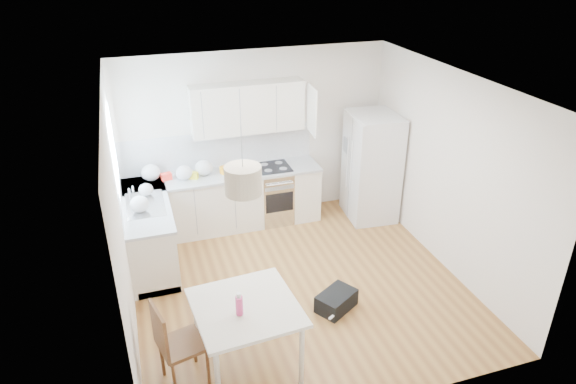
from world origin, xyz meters
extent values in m
plane|color=brown|center=(0.00, 0.00, 0.00)|extent=(4.20, 4.20, 0.00)
plane|color=white|center=(0.00, 0.00, 2.70)|extent=(4.20, 4.20, 0.00)
plane|color=white|center=(0.00, 2.10, 1.35)|extent=(4.20, 0.00, 4.20)
plane|color=white|center=(-2.10, 0.00, 1.35)|extent=(0.00, 4.20, 4.20)
plane|color=white|center=(2.10, 0.00, 1.35)|extent=(0.00, 4.20, 4.20)
cube|color=#BFE0F9|center=(-2.09, 1.15, 1.75)|extent=(0.02, 1.00, 1.00)
cube|color=silver|center=(-0.60, 1.80, 0.44)|extent=(3.00, 0.60, 0.88)
cube|color=silver|center=(-1.80, 1.20, 0.44)|extent=(0.60, 1.80, 0.88)
cube|color=#ACAEB1|center=(-0.60, 1.80, 0.90)|extent=(3.02, 0.64, 0.04)
cube|color=#ACAEB1|center=(-1.80, 1.20, 0.90)|extent=(0.64, 1.82, 0.04)
cube|color=white|center=(-0.60, 2.09, 1.21)|extent=(3.00, 0.01, 0.58)
cube|color=white|center=(-2.09, 1.20, 1.21)|extent=(0.01, 1.80, 0.58)
cube|color=silver|center=(-0.15, 1.94, 1.88)|extent=(1.70, 0.32, 0.75)
cube|color=beige|center=(-0.99, -1.21, 0.80)|extent=(1.11, 1.11, 0.04)
cylinder|color=silver|center=(-1.39, -1.67, 0.39)|extent=(0.05, 0.05, 0.78)
cylinder|color=silver|center=(-0.52, -1.61, 0.39)|extent=(0.05, 0.05, 0.78)
cylinder|color=silver|center=(-1.45, -0.81, 0.39)|extent=(0.05, 0.05, 0.78)
cylinder|color=silver|center=(-0.59, -0.74, 0.39)|extent=(0.05, 0.05, 0.78)
cylinder|color=#DA3C7C|center=(-1.07, -1.31, 0.94)|extent=(0.08, 0.08, 0.25)
cube|color=black|center=(0.29, -0.61, 0.11)|extent=(0.59, 0.53, 0.23)
cylinder|color=beige|center=(-0.94, -1.13, 2.18)|extent=(0.44, 0.44, 0.27)
ellipsoid|color=silver|center=(-1.66, 1.90, 1.05)|extent=(0.28, 0.24, 0.25)
ellipsoid|color=silver|center=(-1.19, 1.78, 1.03)|extent=(0.25, 0.21, 0.22)
ellipsoid|color=silver|center=(-0.88, 1.85, 1.04)|extent=(0.27, 0.23, 0.24)
ellipsoid|color=silver|center=(-1.76, 1.42, 1.01)|extent=(0.20, 0.17, 0.18)
ellipsoid|color=silver|center=(-1.87, 0.96, 1.03)|extent=(0.25, 0.21, 0.23)
cube|color=orange|center=(-0.55, 1.82, 0.98)|extent=(0.20, 0.18, 0.12)
cube|color=yellow|center=(-1.06, 1.78, 0.97)|extent=(0.17, 0.14, 0.10)
cube|color=red|center=(-1.44, 1.85, 0.97)|extent=(0.17, 0.13, 0.10)
camera|label=1|loc=(-1.85, -5.26, 4.17)|focal=32.00mm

